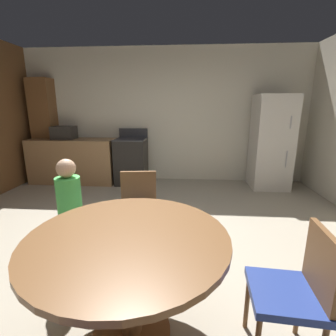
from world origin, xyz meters
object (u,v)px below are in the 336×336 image
(chair_east, at_px, (297,288))
(chair_north, at_px, (139,208))
(oven_range, at_px, (132,161))
(microwave, at_px, (64,133))
(refrigerator, at_px, (271,142))
(person_child, at_px, (71,212))
(dining_table, at_px, (129,256))

(chair_east, height_order, chair_north, same)
(oven_range, distance_m, microwave, 1.48)
(refrigerator, bearing_deg, person_child, -134.64)
(microwave, distance_m, person_child, 3.14)
(refrigerator, height_order, chair_east, refrigerator)
(chair_north, distance_m, person_child, 0.67)
(dining_table, bearing_deg, chair_north, 97.72)
(oven_range, bearing_deg, refrigerator, -1.13)
(oven_range, height_order, chair_east, oven_range)
(refrigerator, height_order, microwave, refrigerator)
(chair_east, bearing_deg, refrigerator, -100.87)
(oven_range, height_order, dining_table, oven_range)
(microwave, xyz_separation_m, chair_east, (3.15, -3.52, -0.53))
(refrigerator, distance_m, chair_east, 3.62)
(oven_range, relative_size, microwave, 2.50)
(chair_east, height_order, person_child, person_child)
(microwave, relative_size, chair_north, 0.51)
(chair_north, bearing_deg, chair_east, 38.97)
(dining_table, height_order, person_child, person_child)
(oven_range, xyz_separation_m, chair_north, (0.62, -2.43, 0.03))
(dining_table, relative_size, chair_east, 1.46)
(refrigerator, distance_m, microwave, 4.09)
(chair_north, bearing_deg, microwave, -148.44)
(chair_east, relative_size, person_child, 0.80)
(dining_table, bearing_deg, oven_range, 102.35)
(dining_table, height_order, chair_north, chair_north)
(person_child, bearing_deg, dining_table, 0.00)
(dining_table, distance_m, person_child, 0.99)
(dining_table, xyz_separation_m, person_child, (-0.71, 0.68, -0.03))
(oven_range, height_order, chair_north, oven_range)
(oven_range, bearing_deg, microwave, -179.85)
(oven_range, xyz_separation_m, microwave, (-1.37, -0.00, 0.56))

